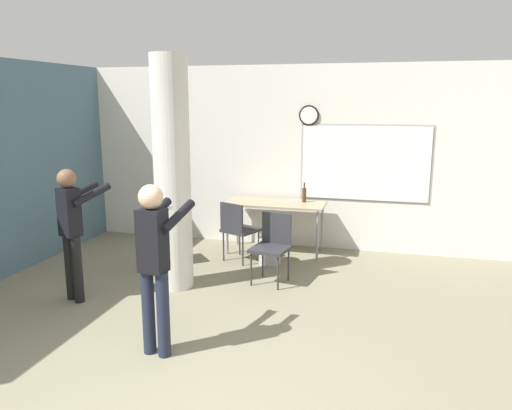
% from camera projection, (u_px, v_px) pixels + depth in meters
% --- Properties ---
extents(wall_back, '(8.00, 0.15, 2.80)m').
position_uv_depth(wall_back, '(302.00, 158.00, 7.71)').
color(wall_back, silver).
rests_on(wall_back, ground_plane).
extents(support_pillar, '(0.44, 0.44, 2.80)m').
position_uv_depth(support_pillar, '(172.00, 175.00, 5.95)').
color(support_pillar, silver).
rests_on(support_pillar, ground_plane).
extents(folding_table, '(1.47, 0.64, 0.78)m').
position_uv_depth(folding_table, '(275.00, 206.00, 7.46)').
color(folding_table, tan).
rests_on(folding_table, ground_plane).
extents(bottle_on_table, '(0.06, 0.06, 0.30)m').
position_uv_depth(bottle_on_table, '(304.00, 195.00, 7.45)').
color(bottle_on_table, '#4C3319').
rests_on(bottle_on_table, folding_table).
extents(waste_bin, '(0.32, 0.32, 0.37)m').
position_uv_depth(waste_bin, '(270.00, 251.00, 7.06)').
color(waste_bin, '#B2B2B7').
rests_on(waste_bin, ground_plane).
extents(chair_near_pillar, '(0.62, 0.62, 0.87)m').
position_uv_depth(chair_near_pillar, '(158.00, 229.00, 6.98)').
color(chair_near_pillar, '#2D2D33').
rests_on(chair_near_pillar, ground_plane).
extents(chair_table_left, '(0.58, 0.58, 0.87)m').
position_uv_depth(chair_table_left, '(238.00, 227.00, 7.08)').
color(chair_table_left, '#2D2D33').
rests_on(chair_table_left, ground_plane).
extents(chair_table_front, '(0.51, 0.51, 0.87)m').
position_uv_depth(chair_table_front, '(272.00, 243.00, 6.29)').
color(chair_table_front, '#2D2D33').
rests_on(chair_table_front, ground_plane).
extents(person_playing_front, '(0.40, 0.64, 1.57)m').
position_uv_depth(person_playing_front, '(155.00, 256.00, 4.39)').
color(person_playing_front, '#1E2338').
rests_on(person_playing_front, ground_plane).
extents(person_watching_back, '(0.50, 0.62, 1.53)m').
position_uv_depth(person_watching_back, '(72.00, 224.00, 5.62)').
color(person_watching_back, black).
rests_on(person_watching_back, ground_plane).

